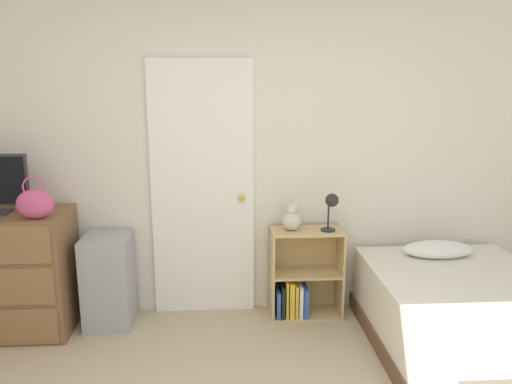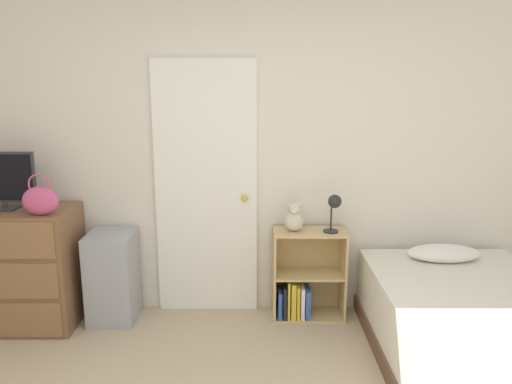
{
  "view_description": "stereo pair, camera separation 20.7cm",
  "coord_description": "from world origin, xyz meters",
  "px_view_note": "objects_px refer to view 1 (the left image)",
  "views": [
    {
      "loc": [
        -0.07,
        -1.66,
        1.86
      ],
      "look_at": [
        0.15,
        1.94,
        1.04
      ],
      "focal_mm": 35.0,
      "sensor_mm": 36.0,
      "label": 1
    },
    {
      "loc": [
        0.14,
        -1.67,
        1.86
      ],
      "look_at": [
        0.15,
        1.94,
        1.04
      ],
      "focal_mm": 35.0,
      "sensor_mm": 36.0,
      "label": 2
    }
  ],
  "objects_px": {
    "desk_lamp": "(331,204)",
    "bed": "(477,329)",
    "dresser": "(12,273)",
    "handbag": "(35,204)",
    "teddy_bear": "(292,218)",
    "storage_bin": "(109,280)",
    "bookshelf": "(301,281)"
  },
  "relations": [
    {
      "from": "dresser",
      "to": "bookshelf",
      "type": "distance_m",
      "value": 2.19
    },
    {
      "from": "storage_bin",
      "to": "bookshelf",
      "type": "distance_m",
      "value": 1.49
    },
    {
      "from": "handbag",
      "to": "bookshelf",
      "type": "relative_size",
      "value": 0.42
    },
    {
      "from": "storage_bin",
      "to": "bookshelf",
      "type": "bearing_deg",
      "value": 2.08
    },
    {
      "from": "handbag",
      "to": "bed",
      "type": "xyz_separation_m",
      "value": [
        2.94,
        -0.51,
        -0.76
      ]
    },
    {
      "from": "bookshelf",
      "to": "desk_lamp",
      "type": "relative_size",
      "value": 2.39
    },
    {
      "from": "desk_lamp",
      "to": "handbag",
      "type": "bearing_deg",
      "value": -173.41
    },
    {
      "from": "dresser",
      "to": "desk_lamp",
      "type": "xyz_separation_m",
      "value": [
        2.39,
        0.08,
        0.47
      ]
    },
    {
      "from": "dresser",
      "to": "bed",
      "type": "bearing_deg",
      "value": -11.88
    },
    {
      "from": "storage_bin",
      "to": "desk_lamp",
      "type": "height_order",
      "value": "desk_lamp"
    },
    {
      "from": "storage_bin",
      "to": "bed",
      "type": "height_order",
      "value": "storage_bin"
    },
    {
      "from": "handbag",
      "to": "dresser",
      "type": "bearing_deg",
      "value": 149.99
    },
    {
      "from": "dresser",
      "to": "desk_lamp",
      "type": "relative_size",
      "value": 3.08
    },
    {
      "from": "dresser",
      "to": "teddy_bear",
      "type": "relative_size",
      "value": 4.02
    },
    {
      "from": "dresser",
      "to": "bed",
      "type": "height_order",
      "value": "dresser"
    },
    {
      "from": "dresser",
      "to": "bed",
      "type": "xyz_separation_m",
      "value": [
        3.22,
        -0.68,
        -0.19
      ]
    },
    {
      "from": "desk_lamp",
      "to": "bed",
      "type": "distance_m",
      "value": 1.3
    },
    {
      "from": "dresser",
      "to": "teddy_bear",
      "type": "distance_m",
      "value": 2.13
    },
    {
      "from": "handbag",
      "to": "desk_lamp",
      "type": "height_order",
      "value": "handbag"
    },
    {
      "from": "dresser",
      "to": "bookshelf",
      "type": "xyz_separation_m",
      "value": [
        2.18,
        0.13,
        -0.18
      ]
    },
    {
      "from": "storage_bin",
      "to": "desk_lamp",
      "type": "distance_m",
      "value": 1.8
    },
    {
      "from": "bed",
      "to": "storage_bin",
      "type": "bearing_deg",
      "value": 163.53
    },
    {
      "from": "storage_bin",
      "to": "teddy_bear",
      "type": "distance_m",
      "value": 1.48
    },
    {
      "from": "handbag",
      "to": "bookshelf",
      "type": "xyz_separation_m",
      "value": [
        1.89,
        0.29,
        -0.74
      ]
    },
    {
      "from": "dresser",
      "to": "handbag",
      "type": "bearing_deg",
      "value": -30.01
    },
    {
      "from": "dresser",
      "to": "desk_lamp",
      "type": "bearing_deg",
      "value": 1.94
    },
    {
      "from": "bed",
      "to": "dresser",
      "type": "bearing_deg",
      "value": 168.12
    },
    {
      "from": "teddy_bear",
      "to": "desk_lamp",
      "type": "height_order",
      "value": "desk_lamp"
    },
    {
      "from": "storage_bin",
      "to": "bookshelf",
      "type": "xyz_separation_m",
      "value": [
        1.49,
        0.05,
        -0.07
      ]
    },
    {
      "from": "dresser",
      "to": "teddy_bear",
      "type": "bearing_deg",
      "value": 3.35
    },
    {
      "from": "handbag",
      "to": "teddy_bear",
      "type": "distance_m",
      "value": 1.85
    },
    {
      "from": "handbag",
      "to": "teddy_bear",
      "type": "relative_size",
      "value": 1.31
    }
  ]
}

